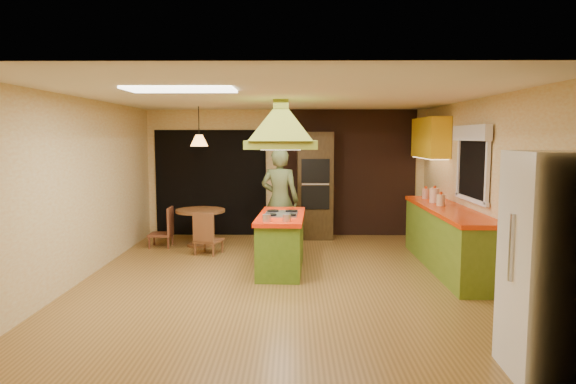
{
  "coord_description": "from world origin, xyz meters",
  "views": [
    {
      "loc": [
        0.15,
        -6.94,
        1.97
      ],
      "look_at": [
        0.07,
        0.62,
        1.15
      ],
      "focal_mm": 32.0,
      "sensor_mm": 36.0,
      "label": 1
    }
  ],
  "objects_px": {
    "kitchen_island": "(281,242)",
    "wall_oven": "(315,185)",
    "dining_table": "(201,221)",
    "man": "(280,200)",
    "refrigerator": "(560,266)",
    "canister_large": "(434,195)"
  },
  "relations": [
    {
      "from": "kitchen_island",
      "to": "wall_oven",
      "type": "relative_size",
      "value": 0.81
    },
    {
      "from": "dining_table",
      "to": "kitchen_island",
      "type": "bearing_deg",
      "value": -47.89
    },
    {
      "from": "kitchen_island",
      "to": "man",
      "type": "height_order",
      "value": "man"
    },
    {
      "from": "kitchen_island",
      "to": "refrigerator",
      "type": "xyz_separation_m",
      "value": [
        2.34,
        -3.39,
        0.51
      ]
    },
    {
      "from": "man",
      "to": "canister_large",
      "type": "height_order",
      "value": "man"
    },
    {
      "from": "kitchen_island",
      "to": "refrigerator",
      "type": "relative_size",
      "value": 0.9
    },
    {
      "from": "wall_oven",
      "to": "dining_table",
      "type": "xyz_separation_m",
      "value": [
        -2.09,
        -0.78,
        -0.57
      ]
    },
    {
      "from": "wall_oven",
      "to": "dining_table",
      "type": "distance_m",
      "value": 2.3
    },
    {
      "from": "man",
      "to": "wall_oven",
      "type": "xyz_separation_m",
      "value": [
        0.64,
        1.26,
        0.14
      ]
    },
    {
      "from": "man",
      "to": "refrigerator",
      "type": "bearing_deg",
      "value": 130.62
    },
    {
      "from": "kitchen_island",
      "to": "canister_large",
      "type": "bearing_deg",
      "value": 18.36
    },
    {
      "from": "kitchen_island",
      "to": "canister_large",
      "type": "xyz_separation_m",
      "value": [
        2.43,
        0.68,
        0.61
      ]
    },
    {
      "from": "kitchen_island",
      "to": "dining_table",
      "type": "relative_size",
      "value": 1.9
    },
    {
      "from": "refrigerator",
      "to": "dining_table",
      "type": "relative_size",
      "value": 2.11
    },
    {
      "from": "wall_oven",
      "to": "canister_large",
      "type": "xyz_separation_m",
      "value": [
        1.84,
        -1.75,
        0.01
      ]
    },
    {
      "from": "kitchen_island",
      "to": "refrigerator",
      "type": "height_order",
      "value": "refrigerator"
    },
    {
      "from": "kitchen_island",
      "to": "man",
      "type": "xyz_separation_m",
      "value": [
        -0.05,
        1.17,
        0.47
      ]
    },
    {
      "from": "refrigerator",
      "to": "wall_oven",
      "type": "relative_size",
      "value": 0.9
    },
    {
      "from": "canister_large",
      "to": "kitchen_island",
      "type": "bearing_deg",
      "value": -164.37
    },
    {
      "from": "refrigerator",
      "to": "dining_table",
      "type": "height_order",
      "value": "refrigerator"
    },
    {
      "from": "man",
      "to": "kitchen_island",
      "type": "bearing_deg",
      "value": 105.44
    },
    {
      "from": "dining_table",
      "to": "refrigerator",
      "type": "bearing_deg",
      "value": -52.78
    }
  ]
}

